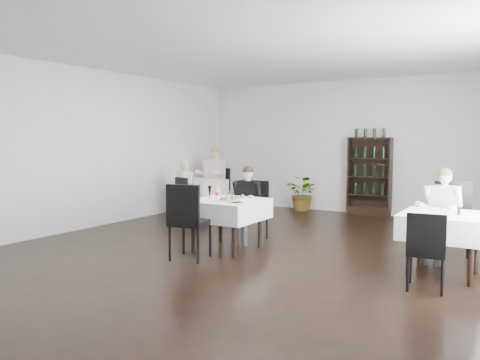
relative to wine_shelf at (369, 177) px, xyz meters
name	(u,v)px	position (x,y,z in m)	size (l,w,h in m)	color
room_shell	(244,151)	(-0.60, -4.31, 0.65)	(9.00, 9.00, 9.00)	black
wine_shelf	(369,177)	(0.00, 0.00, 0.00)	(0.90, 0.28, 1.75)	black
main_table	(227,209)	(-0.90, -4.31, -0.23)	(1.03, 1.03, 0.77)	black
left_table	(198,187)	(-3.30, -1.81, -0.23)	(0.98, 0.98, 0.77)	black
right_table	(444,225)	(2.10, -4.01, -0.23)	(0.98, 0.98, 0.77)	black
potted_tree	(304,193)	(-1.50, -0.13, -0.43)	(0.75, 0.65, 0.84)	#23511B
main_chair_far	(254,206)	(-0.91, -3.49, -0.28)	(0.54, 0.54, 0.98)	black
main_chair_near	(187,217)	(-1.03, -5.12, -0.24)	(0.58, 0.58, 1.07)	black
left_chair_far	(219,186)	(-3.27, -1.04, -0.28)	(0.48, 0.48, 0.99)	black
left_chair_near	(186,195)	(-3.18, -2.43, -0.34)	(0.49, 0.50, 0.88)	black
right_chair_far	(455,216)	(2.11, -3.17, -0.22)	(0.64, 0.64, 1.10)	black
right_chair_near	(426,246)	(2.03, -4.80, -0.34)	(0.45, 0.45, 0.88)	black
diner_main	(246,198)	(-0.90, -3.75, -0.12)	(0.49, 0.50, 1.25)	#3E3E45
diner_left_far	(213,174)	(-3.29, -1.25, 0.02)	(0.59, 0.60, 1.50)	#3E3E45
diner_left_near	(187,184)	(-3.24, -2.30, -0.13)	(0.55, 0.58, 1.23)	#3E3E45
diner_right_far	(442,208)	(1.98, -3.39, -0.10)	(0.54, 0.57, 1.30)	#3E3E45
plate_far	(238,198)	(-0.79, -4.16, -0.06)	(0.29, 0.29, 0.07)	white
plate_near	(227,200)	(-0.81, -4.44, -0.06)	(0.34, 0.34, 0.09)	white
pilsner_dark	(210,192)	(-1.14, -4.42, 0.03)	(0.06, 0.06, 0.26)	black
pilsner_lager	(218,191)	(-1.10, -4.24, 0.04)	(0.07, 0.07, 0.29)	gold
coke_bottle	(217,193)	(-1.08, -4.31, 0.01)	(0.06, 0.06, 0.22)	silver
napkin_cutlery	(235,202)	(-0.63, -4.52, -0.07)	(0.22, 0.21, 0.02)	black
pepper_mill	(459,211)	(2.26, -4.03, -0.03)	(0.04, 0.04, 0.09)	black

